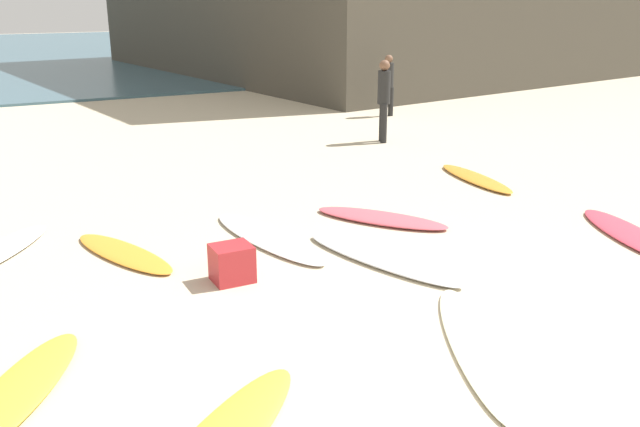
% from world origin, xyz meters
% --- Properties ---
extents(ground_plane, '(120.00, 120.00, 0.00)m').
position_xyz_m(ground_plane, '(0.00, 0.00, 0.00)').
color(ground_plane, beige).
extents(ocean_water, '(120.00, 40.00, 0.08)m').
position_xyz_m(ocean_water, '(0.00, 37.91, 0.04)').
color(ocean_water, '#426675').
rests_on(ocean_water, ground_plane).
extents(surfboard_0, '(1.34, 2.29, 0.07)m').
position_xyz_m(surfboard_0, '(4.24, 1.67, 0.04)').
color(surfboard_0, '#E24357').
rests_on(surfboard_0, ground_plane).
extents(surfboard_1, '(1.51, 1.96, 0.07)m').
position_xyz_m(surfboard_1, '(-3.53, 1.45, 0.04)').
color(surfboard_1, yellow).
rests_on(surfboard_1, ground_plane).
extents(surfboard_2, '(1.13, 2.06, 0.06)m').
position_xyz_m(surfboard_2, '(-2.05, 4.23, 0.03)').
color(surfboard_2, orange).
rests_on(surfboard_2, ground_plane).
extents(surfboard_3, '(1.59, 2.52, 0.06)m').
position_xyz_m(surfboard_3, '(0.32, 0.24, 0.03)').
color(surfboard_3, '#EDECC7').
rests_on(surfboard_3, ground_plane).
extents(surfboard_4, '(0.95, 2.56, 0.07)m').
position_xyz_m(surfboard_4, '(-0.20, 3.88, 0.04)').
color(surfboard_4, white).
rests_on(surfboard_4, ground_plane).
extents(surfboard_6, '(1.16, 2.48, 0.09)m').
position_xyz_m(surfboard_6, '(0.73, 2.50, 0.04)').
color(surfboard_6, silver).
rests_on(surfboard_6, ground_plane).
extents(surfboard_8, '(1.65, 2.02, 0.09)m').
position_xyz_m(surfboard_8, '(1.60, 3.85, 0.04)').
color(surfboard_8, '#DC5460').
rests_on(surfboard_8, ground_plane).
extents(surfboard_10, '(0.76, 2.16, 0.08)m').
position_xyz_m(surfboard_10, '(4.33, 4.96, 0.04)').
color(surfboard_10, '#F79F34').
rests_on(surfboard_10, ground_plane).
extents(beachgoer_near, '(0.37, 0.37, 1.81)m').
position_xyz_m(beachgoer_near, '(4.69, 8.54, 1.02)').
color(beachgoer_near, black).
rests_on(beachgoer_near, ground_plane).
extents(beachgoer_mid, '(0.38, 0.38, 1.79)m').
position_xyz_m(beachgoer_mid, '(7.03, 15.77, 1.00)').
color(beachgoer_mid, '#1E3342').
rests_on(beachgoer_mid, ground_plane).
extents(beachgoer_far, '(0.34, 0.30, 1.63)m').
position_xyz_m(beachgoer_far, '(6.66, 11.32, 0.91)').
color(beachgoer_far, black).
rests_on(beachgoer_far, ground_plane).
extents(beach_cooler, '(0.46, 0.41, 0.43)m').
position_xyz_m(beach_cooler, '(-1.11, 2.83, 0.22)').
color(beach_cooler, '#B2282D').
rests_on(beach_cooler, ground_plane).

